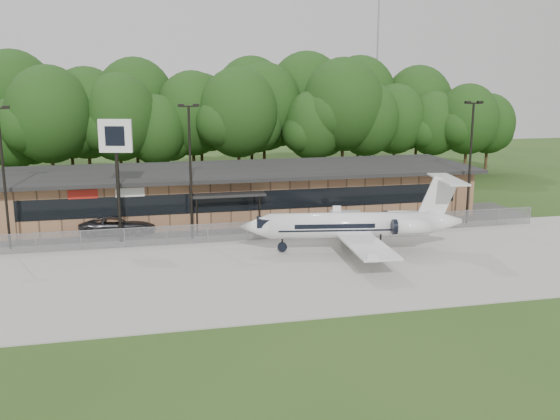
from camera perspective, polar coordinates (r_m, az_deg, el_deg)
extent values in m
plane|color=#274318|center=(33.44, 3.28, -9.30)|extent=(160.00, 160.00, 0.00)
cube|color=#9E9B93|center=(40.73, 0.13, -5.24)|extent=(64.00, 18.00, 0.08)
cube|color=#383835|center=(51.60, -2.76, -1.51)|extent=(50.00, 9.00, 0.06)
cube|color=#916948|center=(55.52, -3.61, 1.54)|extent=(40.00, 10.00, 4.00)
cube|color=black|center=(50.60, -2.68, 0.85)|extent=(36.00, 0.08, 1.60)
cube|color=black|center=(54.67, -3.55, 3.66)|extent=(41.00, 11.50, 0.30)
cube|color=black|center=(49.60, -4.84, 1.41)|extent=(6.00, 1.60, 0.20)
cube|color=#AA1D14|center=(49.77, -17.58, 1.38)|extent=(2.20, 0.06, 0.70)
cube|color=silver|center=(49.60, -13.55, 1.58)|extent=(2.20, 0.06, 0.70)
cube|color=gray|center=(47.13, -1.80, -1.93)|extent=(46.00, 0.03, 1.50)
cube|color=gray|center=(46.95, -1.80, -1.04)|extent=(46.00, 0.04, 0.04)
cylinder|color=gray|center=(83.72, 8.83, 12.23)|extent=(0.20, 0.20, 25.00)
cylinder|color=black|center=(47.81, -23.90, 2.43)|extent=(0.18, 0.18, 10.00)
cube|color=black|center=(47.20, -23.78, 8.60)|extent=(0.45, 0.30, 0.22)
cylinder|color=black|center=(47.07, -8.18, 3.22)|extent=(0.18, 0.18, 10.00)
cube|color=black|center=(46.56, -8.37, 9.37)|extent=(1.20, 0.12, 0.12)
cube|color=black|center=(46.51, -9.05, 9.43)|extent=(0.45, 0.30, 0.22)
cube|color=black|center=(46.60, -7.69, 9.47)|extent=(0.45, 0.30, 0.22)
cylinder|color=black|center=(54.03, 16.97, 3.96)|extent=(0.18, 0.18, 10.00)
cube|color=black|center=(53.59, 17.30, 9.31)|extent=(1.20, 0.12, 0.12)
cube|color=black|center=(53.31, 16.79, 9.40)|extent=(0.45, 0.30, 0.22)
cube|color=black|center=(53.86, 17.82, 9.36)|extent=(0.45, 0.30, 0.22)
cylinder|color=silver|center=(44.02, 6.31, -1.48)|extent=(11.30, 3.55, 1.78)
cone|color=silver|center=(43.37, -2.44, -1.62)|extent=(2.49, 2.12, 1.78)
cone|color=silver|center=(45.65, 14.76, -1.10)|extent=(2.71, 2.15, 1.78)
cube|color=silver|center=(40.75, 7.96, -3.37)|extent=(3.49, 7.00, 0.13)
cube|color=silver|center=(47.76, 6.19, -1.01)|extent=(3.49, 7.00, 0.13)
cylinder|color=silver|center=(43.54, 11.84, -1.59)|extent=(2.58, 1.38, 1.00)
cylinder|color=silver|center=(46.16, 10.93, -0.77)|extent=(2.58, 1.38, 1.00)
cube|color=silver|center=(45.14, 14.20, 0.88)|extent=(2.73, 0.59, 3.36)
cube|color=silver|center=(45.11, 15.10, 2.63)|extent=(2.25, 5.30, 0.11)
cube|color=black|center=(43.32, -1.41, -1.21)|extent=(1.32, 1.50, 0.56)
cube|color=black|center=(44.78, 8.80, -3.30)|extent=(1.31, 2.79, 0.78)
cylinder|color=black|center=(43.84, 0.21, -3.49)|extent=(0.77, 0.77, 0.25)
imported|color=#2F2F32|center=(50.53, -14.60, -1.28)|extent=(6.05, 3.20, 1.62)
cylinder|color=black|center=(47.33, -14.59, 2.22)|extent=(0.32, 0.32, 8.74)
cube|color=silver|center=(46.87, -14.83, 6.57)|extent=(2.40, 0.85, 2.40)
cube|color=black|center=(46.73, -14.87, 6.55)|extent=(1.39, 0.39, 1.42)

